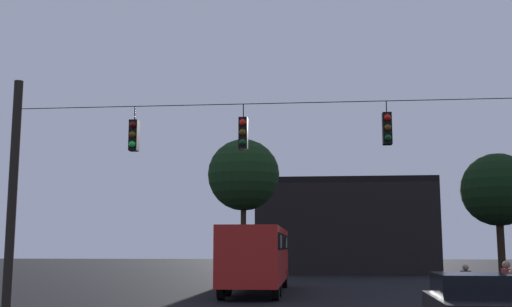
{
  "coord_description": "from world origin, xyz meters",
  "views": [
    {
      "loc": [
        -0.06,
        -6.59,
        2.12
      ],
      "look_at": [
        -1.73,
        10.84,
        4.74
      ],
      "focal_mm": 44.05,
      "sensor_mm": 36.0,
      "label": 1
    }
  ],
  "objects_px": {
    "pedestrian_crossing_center": "(508,287)",
    "tree_right_far": "(498,190)",
    "car_near_right": "(474,306)",
    "city_bus": "(257,253)",
    "pedestrian_crossing_left": "(466,285)",
    "tree_behind_building": "(244,175)"
  },
  "relations": [
    {
      "from": "car_near_right",
      "to": "pedestrian_crossing_left",
      "type": "distance_m",
      "value": 7.2
    },
    {
      "from": "pedestrian_crossing_left",
      "to": "tree_behind_building",
      "type": "distance_m",
      "value": 21.41
    },
    {
      "from": "city_bus",
      "to": "car_near_right",
      "type": "relative_size",
      "value": 2.5
    },
    {
      "from": "car_near_right",
      "to": "pedestrian_crossing_center",
      "type": "xyz_separation_m",
      "value": [
        2.0,
        4.31,
        0.19
      ]
    },
    {
      "from": "car_near_right",
      "to": "tree_right_far",
      "type": "height_order",
      "value": "tree_right_far"
    },
    {
      "from": "car_near_right",
      "to": "city_bus",
      "type": "bearing_deg",
      "value": 112.74
    },
    {
      "from": "city_bus",
      "to": "tree_behind_building",
      "type": "distance_m",
      "value": 11.45
    },
    {
      "from": "pedestrian_crossing_left",
      "to": "car_near_right",
      "type": "bearing_deg",
      "value": -101.68
    },
    {
      "from": "tree_right_far",
      "to": "car_near_right",
      "type": "bearing_deg",
      "value": -107.69
    },
    {
      "from": "city_bus",
      "to": "tree_right_far",
      "type": "xyz_separation_m",
      "value": [
        11.95,
        2.62,
        3.1
      ]
    },
    {
      "from": "car_near_right",
      "to": "pedestrian_crossing_center",
      "type": "height_order",
      "value": "pedestrian_crossing_center"
    },
    {
      "from": "pedestrian_crossing_left",
      "to": "tree_right_far",
      "type": "distance_m",
      "value": 12.14
    },
    {
      "from": "pedestrian_crossing_left",
      "to": "tree_right_far",
      "type": "xyz_separation_m",
      "value": [
        4.18,
        10.63,
        4.1
      ]
    },
    {
      "from": "city_bus",
      "to": "pedestrian_crossing_center",
      "type": "height_order",
      "value": "city_bus"
    },
    {
      "from": "pedestrian_crossing_center",
      "to": "tree_right_far",
      "type": "bearing_deg",
      "value": 74.79
    },
    {
      "from": "city_bus",
      "to": "tree_right_far",
      "type": "relative_size",
      "value": 1.61
    },
    {
      "from": "city_bus",
      "to": "car_near_right",
      "type": "xyz_separation_m",
      "value": [
        6.31,
        -15.06,
        -1.07
      ]
    },
    {
      "from": "car_near_right",
      "to": "tree_right_far",
      "type": "bearing_deg",
      "value": 72.31
    },
    {
      "from": "pedestrian_crossing_left",
      "to": "pedestrian_crossing_center",
      "type": "bearing_deg",
      "value": -78.67
    },
    {
      "from": "car_near_right",
      "to": "tree_right_far",
      "type": "xyz_separation_m",
      "value": [
        5.64,
        17.68,
        4.17
      ]
    },
    {
      "from": "pedestrian_crossing_left",
      "to": "tree_behind_building",
      "type": "relative_size",
      "value": 0.17
    },
    {
      "from": "car_near_right",
      "to": "pedestrian_crossing_center",
      "type": "relative_size",
      "value": 2.55
    }
  ]
}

